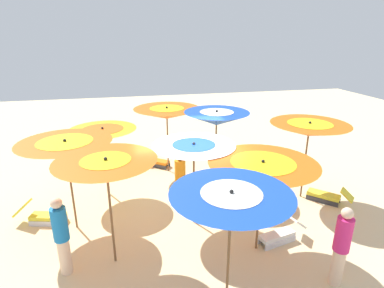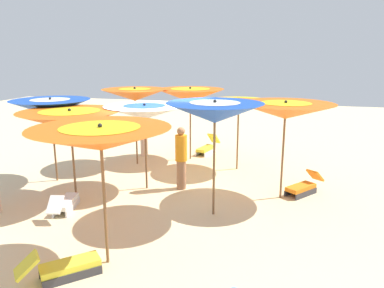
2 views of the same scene
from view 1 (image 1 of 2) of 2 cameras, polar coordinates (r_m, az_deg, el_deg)
ground at (r=8.67m, az=-1.24°, el=-12.87°), size 35.24×35.24×0.04m
beach_umbrella_0 at (r=7.75m, az=-22.19°, el=-0.97°), size 2.15×2.15×2.37m
beach_umbrella_1 at (r=6.22m, az=-15.49°, el=-4.35°), size 1.99×1.99×2.41m
beach_umbrella_2 at (r=5.17m, az=7.18°, el=-10.90°), size 2.04×2.04×2.28m
beach_umbrella_3 at (r=9.26m, az=-16.07°, el=1.70°), size 1.93×1.93×2.14m
beach_umbrella_4 at (r=7.44m, az=0.34°, el=-1.29°), size 2.00×2.00×2.21m
beach_umbrella_5 at (r=6.65m, az=12.80°, el=-4.93°), size 2.29×2.29×2.19m
beach_umbrella_6 at (r=10.54m, az=-4.65°, el=5.66°), size 2.23×2.23×2.35m
beach_umbrella_7 at (r=9.47m, az=4.54°, el=4.73°), size 1.99×1.99×2.48m
beach_umbrella_8 at (r=9.29m, az=20.76°, el=2.52°), size 2.19×2.19×2.35m
lounger_0 at (r=11.60m, az=-6.67°, el=-3.08°), size 1.13×0.99×0.54m
lounger_1 at (r=9.06m, az=-25.72°, el=-11.76°), size 1.33×0.66×0.63m
lounger_2 at (r=9.96m, az=23.59°, el=-8.70°), size 1.11×1.14×0.52m
lounger_3 at (r=7.86m, az=15.92°, el=-15.69°), size 1.26×0.57×0.52m
beachgoer_0 at (r=6.84m, az=-22.90°, el=-15.18°), size 0.30×0.30×1.72m
beachgoer_1 at (r=6.73m, az=25.77°, el=-16.49°), size 0.30×0.30×1.69m
beachgoer_2 at (r=8.65m, az=-2.19°, el=-6.48°), size 0.30×0.30×1.61m
beach_ball at (r=12.00m, az=16.55°, el=-3.32°), size 0.28×0.28×0.28m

